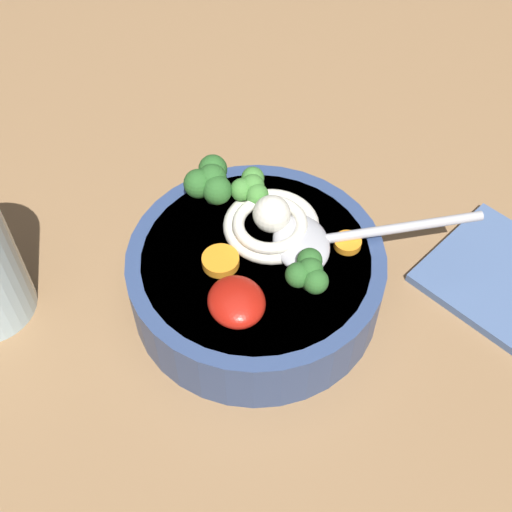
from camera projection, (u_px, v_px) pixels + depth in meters
The scene contains 10 objects.
table_slab at pixel (211, 315), 57.67cm from camera, with size 137.15×137.15×3.77cm, color #936D47.
soup_bowl at pixel (256, 276), 54.38cm from camera, with size 20.59×20.59×5.53cm.
noodle_pile at pixel (271, 223), 53.05cm from camera, with size 8.57×8.40×3.44cm.
soup_spoon at pixel (318, 240), 52.26cm from camera, with size 6.70×17.53×1.60cm.
chili_sauce_dollop at pixel (236, 302), 48.31cm from camera, with size 4.65×4.19×2.09cm, color #B2190F.
broccoli_floret_center at pixel (210, 181), 54.20cm from camera, with size 4.71×4.05×3.72cm.
broccoli_floret_beside_chili at pixel (308, 272), 48.96cm from camera, with size 3.78×3.25×2.99cm.
broccoli_floret_right at pixel (251, 187), 54.39cm from camera, with size 3.74×3.22×2.96cm.
carrot_slice_beside_noodles at pixel (348, 243), 52.73cm from camera, with size 2.20×2.20×0.63cm, color orange.
carrot_slice_left at pixel (221, 261), 51.50cm from camera, with size 2.91×2.91×0.77cm, color orange.
Camera 1 is at (31.12, -8.10, 50.19)cm, focal length 46.79 mm.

